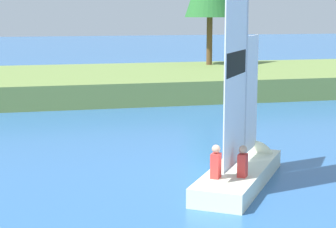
% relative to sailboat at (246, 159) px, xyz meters
% --- Properties ---
extents(shore_bank, '(80.00, 10.65, 1.12)m').
position_rel_sailboat_xyz_m(shore_bank, '(-2.21, 17.32, 0.05)').
color(shore_bank, olive).
rests_on(shore_bank, ground).
extents(sailboat, '(3.87, 4.85, 6.42)m').
position_rel_sailboat_xyz_m(sailboat, '(0.00, 0.00, 0.00)').
color(sailboat, silver).
rests_on(sailboat, ground).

